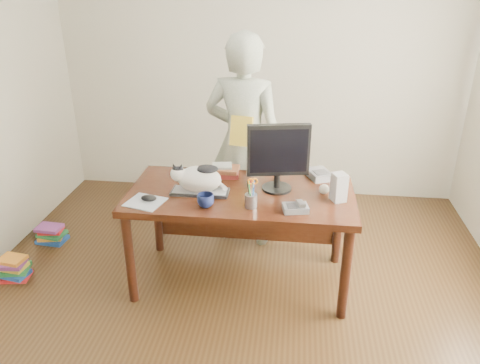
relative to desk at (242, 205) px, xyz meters
name	(u,v)px	position (x,y,z in m)	size (l,w,h in m)	color
room	(228,140)	(0.00, -0.68, 0.75)	(4.50, 4.50, 4.50)	black
desk	(242,205)	(0.00, 0.00, 0.00)	(1.60, 0.80, 0.75)	black
keyboard	(200,192)	(-0.28, -0.13, 0.16)	(0.41, 0.15, 0.02)	black
cat	(198,178)	(-0.30, -0.14, 0.27)	(0.39, 0.20, 0.23)	white
monitor	(278,154)	(0.25, -0.02, 0.42)	(0.44, 0.25, 0.49)	black
pen_cup	(251,199)	(0.09, -0.30, 0.21)	(0.10, 0.10, 0.21)	#99989E
mousepad	(145,202)	(-0.62, -0.32, 0.15)	(0.28, 0.27, 0.01)	silver
mouse	(149,198)	(-0.60, -0.30, 0.17)	(0.12, 0.09, 0.04)	black
coffee_mug	(206,200)	(-0.21, -0.33, 0.19)	(0.11, 0.11, 0.09)	#0D1334
phone	(296,207)	(0.39, -0.32, 0.17)	(0.18, 0.16, 0.07)	#5E5D62
speaker	(339,187)	(0.67, -0.13, 0.25)	(0.12, 0.12, 0.20)	#ABABAD
baseball	(324,189)	(0.58, -0.04, 0.18)	(0.07, 0.07, 0.07)	beige
book_stack	(224,171)	(-0.16, 0.20, 0.19)	(0.25, 0.19, 0.09)	#521715
calculator	(319,174)	(0.56, 0.24, 0.18)	(0.21, 0.24, 0.06)	#5E5D62
person	(244,143)	(-0.05, 0.55, 0.29)	(0.65, 0.43, 1.79)	silver
held_book	(241,131)	(-0.05, 0.38, 0.45)	(0.18, 0.13, 0.24)	gold
book_pile_a	(13,268)	(-1.75, -0.28, -0.51)	(0.27, 0.22, 0.18)	red
book_pile_b	(51,234)	(-1.72, 0.27, -0.53)	(0.26, 0.20, 0.15)	navy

